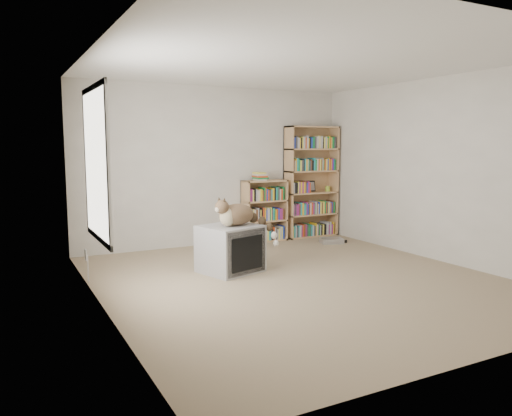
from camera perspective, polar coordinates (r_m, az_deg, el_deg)
name	(u,v)px	position (r m, az deg, el deg)	size (l,w,h in m)	color
floor	(300,280)	(5.97, 5.02, -8.23)	(4.50, 5.00, 0.01)	#9F876C
wall_back	(216,166)	(7.98, -4.64, 4.78)	(4.50, 0.02, 2.50)	silver
wall_front	(492,193)	(3.91, 25.41, 1.59)	(4.50, 0.02, 2.50)	silver
wall_left	(99,181)	(4.92, -17.48, 2.97)	(0.02, 5.00, 2.50)	silver
wall_right	(441,170)	(7.23, 20.36, 4.10)	(0.02, 5.00, 2.50)	silver
ceiling	(302,63)	(5.83, 5.30, 16.21)	(4.50, 5.00, 0.02)	white
window	(96,164)	(5.12, -17.81, 4.79)	(0.02, 1.22, 1.52)	white
crt_tv	(230,249)	(6.28, -3.01, -4.67)	(0.83, 0.78, 0.59)	#A3A3A5
cat	(242,217)	(6.22, -1.61, -1.07)	(0.81, 0.53, 0.60)	#352415
bookcase_tall	(311,185)	(8.70, 6.27, 2.65)	(0.95, 0.30, 1.90)	#AC7E56
bookcase_short	(264,213)	(8.27, 0.92, -0.54)	(0.74, 0.30, 1.01)	#AC7E56
book_stack	(260,176)	(8.13, 0.44, 3.64)	(0.19, 0.25, 0.14)	#C3401A
green_mug	(327,189)	(8.88, 8.15, 2.21)	(0.08, 0.08, 0.09)	#A0C237
framed_print	(311,186)	(8.81, 6.35, 2.50)	(0.14, 0.01, 0.19)	black
dvd_player	(331,241)	(8.22, 8.62, -3.71)	(0.35, 0.25, 0.08)	#B1B1B6
wall_outlet	(86,255)	(6.13, -18.88, -5.10)	(0.01, 0.08, 0.13)	silver
floor_cables	(240,258)	(7.05, -1.88, -5.75)	(1.20, 0.70, 0.01)	black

